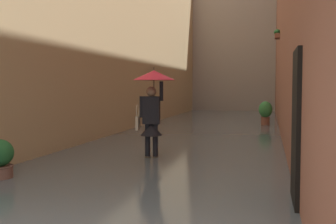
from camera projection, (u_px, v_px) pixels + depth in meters
The scene contains 6 objects.
ground_plane at pixel (204, 132), 15.56m from camera, with size 63.07×63.07×0.00m, color #605B56.
flood_water at pixel (204, 131), 15.56m from camera, with size 6.28×31.23×0.08m, color #515B60.
building_facade_far at pixel (234, 44), 28.39m from camera, with size 9.08×1.80×9.26m, color #A89989.
person_wading at pixel (152, 97), 9.41m from camera, with size 0.97×0.97×2.13m.
potted_plant_mid_left at pixel (265, 112), 17.42m from camera, with size 0.56×0.56×1.08m.
potted_plant_mid_right at pixel (0, 160), 7.30m from camera, with size 0.49×0.49×0.76m.
Camera 1 is at (-2.34, 2.75, 1.69)m, focal length 44.44 mm.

